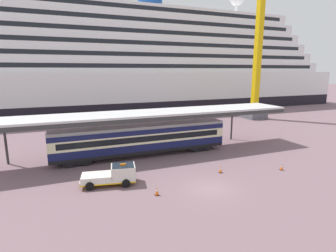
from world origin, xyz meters
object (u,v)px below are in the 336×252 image
at_px(traffic_cone_near, 221,169).
at_px(traffic_cone_far, 157,191).
at_px(cruise_ship, 118,66).
at_px(train_carriage, 142,139).
at_px(traffic_cone_mid, 282,167).
at_px(dockside_crane, 261,40).
at_px(service_truck, 114,174).

height_order(traffic_cone_near, traffic_cone_far, traffic_cone_far).
xyz_separation_m(cruise_ship, train_carriage, (-5.64, -42.53, -9.84)).
distance_m(traffic_cone_mid, dockside_crane, 38.33).
bearing_deg(dockside_crane, traffic_cone_near, -135.12).
bearing_deg(traffic_cone_near, cruise_ship, 90.65).
bearing_deg(traffic_cone_mid, dockside_crane, 55.14).
xyz_separation_m(train_carriage, traffic_cone_far, (-1.98, -11.23, -1.92)).
relative_size(traffic_cone_far, dockside_crane, 0.01).
distance_m(train_carriage, traffic_cone_far, 11.57).
relative_size(service_truck, traffic_cone_mid, 8.29).
xyz_separation_m(cruise_ship, traffic_cone_near, (0.58, -51.28, -11.78)).
bearing_deg(cruise_ship, traffic_cone_mid, -82.09).
xyz_separation_m(traffic_cone_near, traffic_cone_far, (-8.20, -2.48, 0.01)).
bearing_deg(dockside_crane, cruise_ship, 137.09).
bearing_deg(traffic_cone_near, service_truck, 173.29).
bearing_deg(traffic_cone_far, traffic_cone_mid, 2.51).
relative_size(train_carriage, dockside_crane, 0.41).
bearing_deg(train_carriage, service_truck, -124.51).
bearing_deg(train_carriage, traffic_cone_near, -54.58).
height_order(traffic_cone_near, dockside_crane, dockside_crane).
xyz_separation_m(cruise_ship, dockside_crane, (26.93, -25.04, 5.46)).
height_order(traffic_cone_near, traffic_cone_mid, traffic_cone_near).
bearing_deg(traffic_cone_far, traffic_cone_near, 16.84).
xyz_separation_m(traffic_cone_near, dockside_crane, (26.35, 26.25, 17.24)).
bearing_deg(traffic_cone_mid, traffic_cone_near, 164.97).
height_order(service_truck, traffic_cone_far, service_truck).
relative_size(cruise_ship, service_truck, 24.75).
relative_size(train_carriage, traffic_cone_near, 29.62).
xyz_separation_m(traffic_cone_far, dockside_crane, (34.55, 28.73, 17.22)).
height_order(service_truck, traffic_cone_near, service_truck).
xyz_separation_m(service_truck, traffic_cone_mid, (18.12, -3.16, -0.67)).
bearing_deg(dockside_crane, traffic_cone_mid, -124.86).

